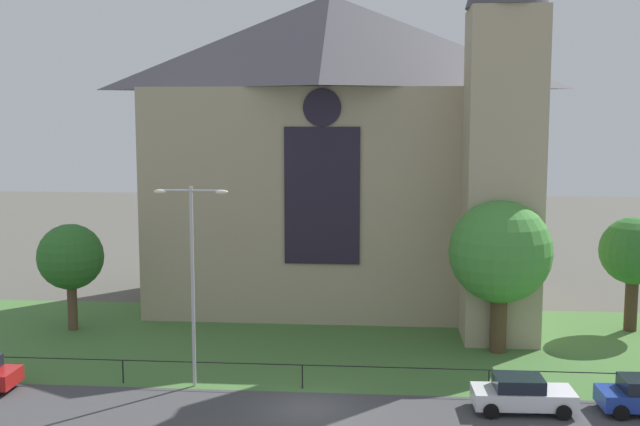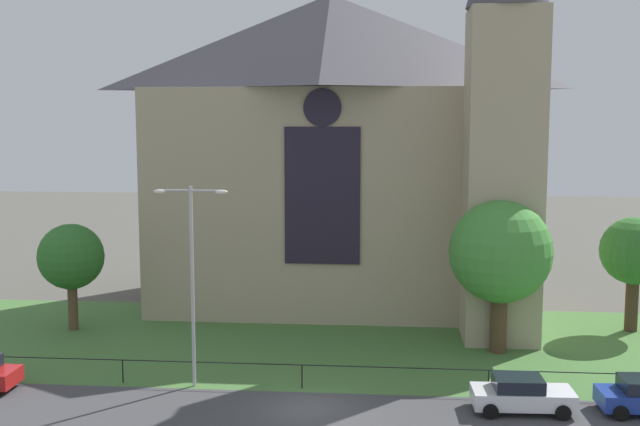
% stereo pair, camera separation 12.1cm
% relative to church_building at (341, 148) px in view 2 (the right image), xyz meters
% --- Properties ---
extents(ground, '(160.00, 160.00, 0.00)m').
position_rel_church_building_xyz_m(ground, '(-0.20, -8.87, -10.27)').
color(ground, '#56544C').
extents(grass_verge, '(120.00, 20.00, 0.01)m').
position_rel_church_building_xyz_m(grass_verge, '(-0.20, -10.87, -10.27)').
color(grass_verge, '#477538').
rests_on(grass_verge, ground).
extents(church_building, '(23.20, 16.20, 26.00)m').
position_rel_church_building_xyz_m(church_building, '(0.00, 0.00, 0.00)').
color(church_building, tan).
rests_on(church_building, ground).
extents(iron_railing, '(33.59, 0.07, 1.13)m').
position_rel_church_building_xyz_m(iron_railing, '(-0.77, -16.37, -9.29)').
color(iron_railing, black).
rests_on(iron_railing, ground).
extents(tree_right_near, '(5.34, 5.34, 8.03)m').
position_rel_church_building_xyz_m(tree_right_near, '(8.88, -9.93, -4.97)').
color(tree_right_near, '#4C3823').
rests_on(tree_right_near, ground).
extents(tree_left_far, '(3.78, 3.78, 6.18)m').
position_rel_church_building_xyz_m(tree_left_far, '(-15.10, -7.61, -6.02)').
color(tree_left_far, brown).
rests_on(tree_left_far, ground).
extents(tree_right_far, '(3.86, 3.86, 6.62)m').
position_rel_church_building_xyz_m(tree_right_far, '(17.06, -5.11, -5.67)').
color(tree_right_far, '#423021').
rests_on(tree_right_far, ground).
extents(streetlamp_near, '(3.37, 0.26, 9.24)m').
position_rel_church_building_xyz_m(streetlamp_near, '(-5.75, -16.47, -4.49)').
color(streetlamp_near, '#B2B2B7').
rests_on(streetlamp_near, ground).
extents(parked_car_white, '(4.26, 2.15, 1.51)m').
position_rel_church_building_xyz_m(parked_car_white, '(8.73, -18.36, -9.53)').
color(parked_car_white, silver).
rests_on(parked_car_white, ground).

